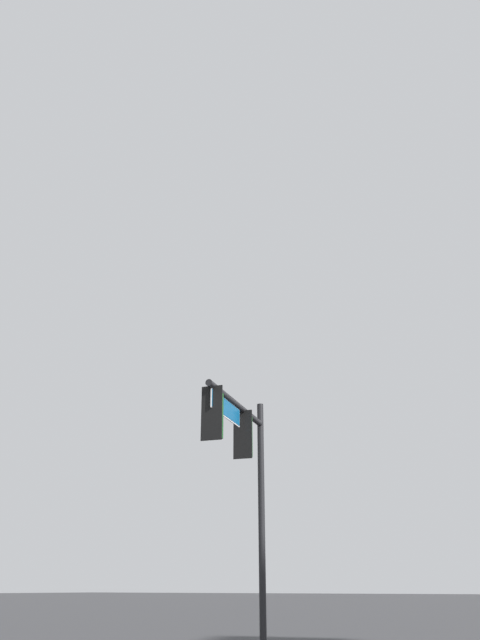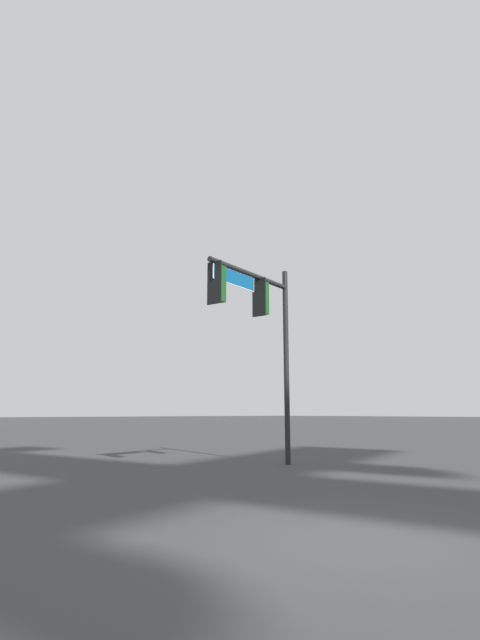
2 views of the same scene
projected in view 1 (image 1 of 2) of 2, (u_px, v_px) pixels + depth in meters
The scene contains 1 object.
signal_pole_near at pixel (242, 454), 16.39m from camera, with size 4.27×1.28×6.78m.
Camera 1 is at (8.92, 1.07, 1.73)m, focal length 35.00 mm.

